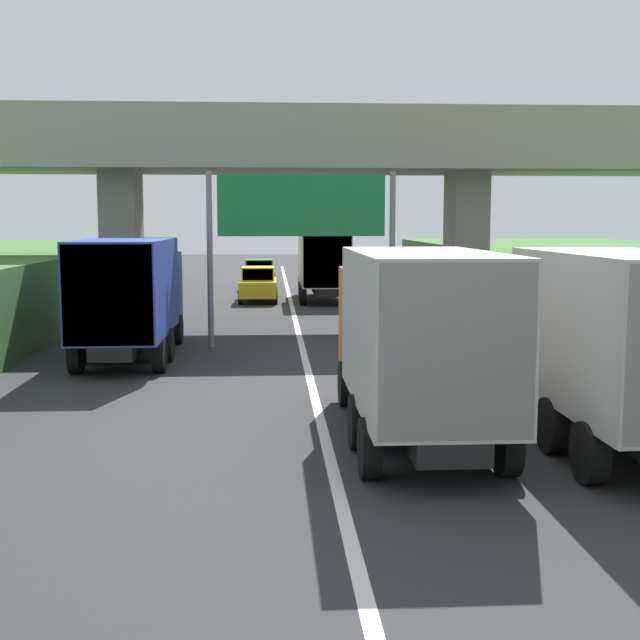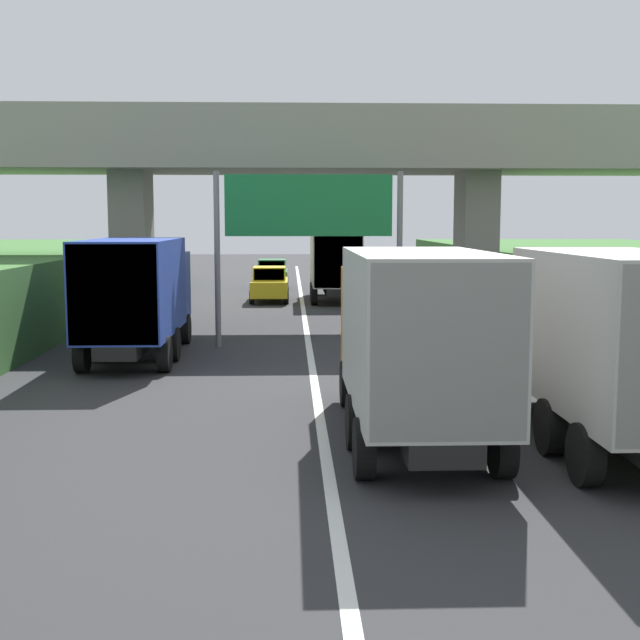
{
  "view_description": "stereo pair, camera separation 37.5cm",
  "coord_description": "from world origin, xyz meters",
  "px_view_note": "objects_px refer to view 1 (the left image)",
  "views": [
    {
      "loc": [
        -0.97,
        2.35,
        3.96
      ],
      "look_at": [
        0.0,
        18.55,
        2.0
      ],
      "focal_mm": 46.43,
      "sensor_mm": 36.0,
      "label": 1
    },
    {
      "loc": [
        -0.59,
        2.33,
        3.96
      ],
      "look_at": [
        0.0,
        18.55,
        2.0
      ],
      "focal_mm": 46.43,
      "sensor_mm": 36.0,
      "label": 2
    }
  ],
  "objects_px": {
    "overhead_highway_sign": "(301,217)",
    "truck_orange": "(414,334)",
    "truck_silver": "(603,336)",
    "car_green": "(259,274)",
    "car_yellow": "(258,284)",
    "truck_blue": "(131,292)",
    "truck_red": "(323,261)"
  },
  "relations": [
    {
      "from": "truck_silver",
      "to": "overhead_highway_sign",
      "type": "bearing_deg",
      "value": 112.59
    },
    {
      "from": "car_green",
      "to": "truck_red",
      "type": "bearing_deg",
      "value": -65.57
    },
    {
      "from": "truck_silver",
      "to": "truck_red",
      "type": "xyz_separation_m",
      "value": [
        -3.26,
        26.81,
        0.0
      ]
    },
    {
      "from": "truck_silver",
      "to": "car_green",
      "type": "height_order",
      "value": "truck_silver"
    },
    {
      "from": "car_yellow",
      "to": "car_green",
      "type": "xyz_separation_m",
      "value": [
        -0.04,
        7.7,
        0.0
      ]
    },
    {
      "from": "truck_orange",
      "to": "car_yellow",
      "type": "bearing_deg",
      "value": 97.05
    },
    {
      "from": "truck_red",
      "to": "car_green",
      "type": "xyz_separation_m",
      "value": [
        -3.24,
        7.12,
        -1.08
      ]
    },
    {
      "from": "truck_blue",
      "to": "car_green",
      "type": "xyz_separation_m",
      "value": [
        3.33,
        24.29,
        -1.08
      ]
    },
    {
      "from": "truck_red",
      "to": "truck_silver",
      "type": "bearing_deg",
      "value": -83.06
    },
    {
      "from": "car_yellow",
      "to": "car_green",
      "type": "distance_m",
      "value": 7.7
    },
    {
      "from": "truck_blue",
      "to": "truck_red",
      "type": "xyz_separation_m",
      "value": [
        6.57,
        17.17,
        0.0
      ]
    },
    {
      "from": "car_green",
      "to": "truck_orange",
      "type": "bearing_deg",
      "value": -84.5
    },
    {
      "from": "truck_orange",
      "to": "truck_red",
      "type": "height_order",
      "value": "same"
    },
    {
      "from": "overhead_highway_sign",
      "to": "truck_orange",
      "type": "relative_size",
      "value": 0.81
    },
    {
      "from": "truck_blue",
      "to": "car_green",
      "type": "bearing_deg",
      "value": 82.19
    },
    {
      "from": "truck_silver",
      "to": "truck_red",
      "type": "distance_m",
      "value": 27.01
    },
    {
      "from": "truck_red",
      "to": "car_green",
      "type": "relative_size",
      "value": 1.78
    },
    {
      "from": "truck_orange",
      "to": "car_green",
      "type": "relative_size",
      "value": 1.78
    },
    {
      "from": "truck_red",
      "to": "truck_orange",
      "type": "bearing_deg",
      "value": -90.03
    },
    {
      "from": "overhead_highway_sign",
      "to": "truck_silver",
      "type": "height_order",
      "value": "overhead_highway_sign"
    },
    {
      "from": "truck_blue",
      "to": "truck_silver",
      "type": "distance_m",
      "value": 13.77
    },
    {
      "from": "overhead_highway_sign",
      "to": "car_yellow",
      "type": "distance_m",
      "value": 14.94
    },
    {
      "from": "truck_silver",
      "to": "car_yellow",
      "type": "distance_m",
      "value": 27.05
    },
    {
      "from": "truck_silver",
      "to": "truck_orange",
      "type": "xyz_separation_m",
      "value": [
        -3.28,
        0.46,
        0.0
      ]
    },
    {
      "from": "overhead_highway_sign",
      "to": "car_green",
      "type": "distance_m",
      "value": 22.49
    },
    {
      "from": "overhead_highway_sign",
      "to": "truck_orange",
      "type": "distance_m",
      "value": 11.58
    },
    {
      "from": "truck_orange",
      "to": "truck_blue",
      "type": "bearing_deg",
      "value": 125.51
    },
    {
      "from": "overhead_highway_sign",
      "to": "truck_silver",
      "type": "distance_m",
      "value": 12.88
    },
    {
      "from": "overhead_highway_sign",
      "to": "truck_red",
      "type": "distance_m",
      "value": 15.31
    },
    {
      "from": "truck_blue",
      "to": "car_green",
      "type": "height_order",
      "value": "truck_blue"
    },
    {
      "from": "truck_red",
      "to": "car_yellow",
      "type": "distance_m",
      "value": 3.42
    },
    {
      "from": "truck_blue",
      "to": "truck_red",
      "type": "relative_size",
      "value": 1.0
    }
  ]
}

